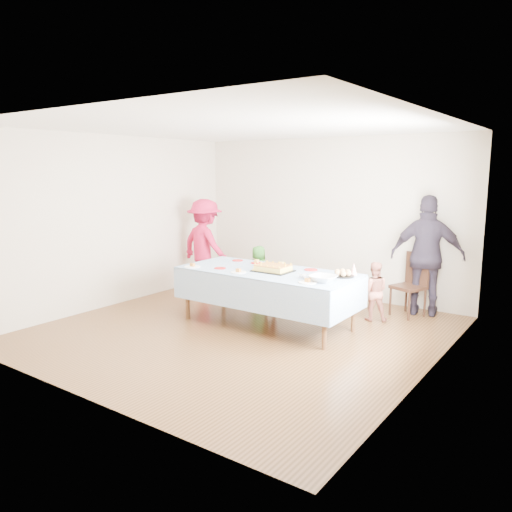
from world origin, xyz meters
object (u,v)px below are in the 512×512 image
Objects in this scene: party_table at (267,274)px; dining_chair at (412,281)px; adult_left at (205,245)px; birthday_cake at (273,268)px.

dining_chair is (1.50, 1.65, -0.20)m from party_table.
party_table is at bearing -110.72° from dining_chair.
adult_left is (-3.54, -0.60, 0.30)m from dining_chair.
dining_chair is at bearing -161.94° from adult_left.
party_table is 2.30m from adult_left.
party_table is at bearing 161.30° from adult_left.
party_table is at bearing 179.73° from birthday_cake.
birthday_cake reaches higher than party_table.
birthday_cake is 0.31× the size of adult_left.
dining_chair is 0.57× the size of adult_left.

